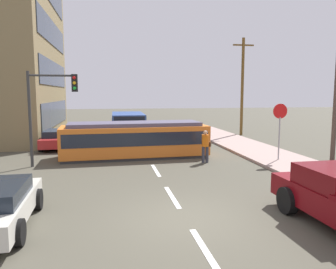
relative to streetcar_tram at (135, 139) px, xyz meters
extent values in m
plane|color=#4B483B|center=(0.67, 0.50, -1.01)|extent=(120.00, 120.00, 0.00)
cube|color=gray|center=(7.47, -3.50, -0.94)|extent=(3.20, 36.00, 0.14)
cube|color=silver|center=(0.67, -11.50, -1.01)|extent=(0.16, 2.40, 0.01)
cube|color=silver|center=(0.67, -7.50, -1.01)|extent=(0.16, 2.40, 0.01)
cube|color=silver|center=(0.67, -3.50, -1.01)|extent=(0.16, 2.40, 0.01)
cube|color=silver|center=(0.67, 6.00, -1.01)|extent=(0.16, 2.40, 0.01)
cube|color=silver|center=(0.67, 12.00, -1.01)|extent=(0.16, 2.40, 0.01)
cube|color=#2D3847|center=(-5.69, 10.15, 0.91)|extent=(0.06, 12.22, 1.92)
cube|color=#2D3847|center=(-5.69, 10.15, 4.11)|extent=(0.06, 12.22, 1.92)
cube|color=#2D3847|center=(-5.69, 10.15, 7.31)|extent=(0.06, 12.22, 1.92)
cube|color=orange|center=(0.00, 0.00, -0.06)|extent=(8.09, 2.83, 1.61)
cube|color=#2D2D2D|center=(0.00, 0.00, -0.94)|extent=(7.93, 2.70, 0.15)
cube|color=#4E4A61|center=(0.00, 0.00, 0.85)|extent=(7.28, 2.42, 0.20)
cube|color=#1E232D|center=(0.00, 0.00, 0.14)|extent=(7.78, 2.86, 0.71)
cube|color=navy|center=(0.12, 8.70, 0.11)|extent=(2.58, 5.60, 1.65)
cube|color=black|center=(0.08, 5.96, 0.36)|extent=(2.25, 0.15, 0.99)
cube|color=black|center=(0.12, 8.70, 0.41)|extent=(2.61, 4.77, 0.66)
cylinder|color=black|center=(0.09, 6.92, -0.56)|extent=(2.56, 0.94, 0.90)
cylinder|color=black|center=(0.14, 10.48, -0.56)|extent=(2.56, 0.94, 0.90)
cylinder|color=#34343D|center=(3.31, -2.23, -0.59)|extent=(0.16, 0.16, 0.85)
cylinder|color=#34343D|center=(3.51, -2.23, -0.59)|extent=(0.16, 0.16, 0.85)
cylinder|color=orange|center=(3.41, -2.23, 0.14)|extent=(0.36, 0.36, 0.60)
sphere|color=tan|center=(3.41, -2.23, 0.55)|extent=(0.22, 0.22, 0.22)
cube|color=#4E301D|center=(3.63, -2.18, -0.06)|extent=(0.19, 0.22, 0.24)
cylinder|color=black|center=(3.72, -9.64, -0.61)|extent=(0.29, 0.81, 0.80)
cylinder|color=black|center=(-3.59, -7.97, -0.69)|extent=(0.24, 0.65, 0.64)
cylinder|color=black|center=(-3.53, -10.45, -0.69)|extent=(0.24, 0.65, 0.64)
cube|color=#A72323|center=(-4.59, 4.00, -0.50)|extent=(1.96, 4.34, 0.55)
cube|color=black|center=(-4.59, 3.85, -0.02)|extent=(1.78, 2.40, 0.40)
cylinder|color=black|center=(-5.51, 5.31, -0.69)|extent=(0.23, 0.64, 0.64)
cylinder|color=black|center=(-3.62, 5.28, -0.69)|extent=(0.23, 0.64, 0.64)
cylinder|color=black|center=(-5.55, 2.72, -0.69)|extent=(0.23, 0.64, 0.64)
cylinder|color=black|center=(-3.66, 2.69, -0.69)|extent=(0.23, 0.64, 0.64)
cylinder|color=gray|center=(7.18, -2.75, 0.23)|extent=(0.07, 0.07, 2.20)
cylinder|color=red|center=(7.18, -2.75, 1.63)|extent=(0.76, 0.04, 0.76)
cylinder|color=#333333|center=(-5.11, -1.65, 1.28)|extent=(0.14, 0.14, 4.58)
cylinder|color=#333333|center=(-4.05, -1.65, 3.37)|extent=(2.12, 0.10, 0.10)
cube|color=black|center=(-3.00, -1.65, 3.02)|extent=(0.28, 0.24, 0.84)
sphere|color=red|center=(-3.00, -1.78, 3.27)|extent=(0.16, 0.16, 0.16)
sphere|color=gold|center=(-3.00, -1.78, 3.02)|extent=(0.16, 0.16, 0.16)
sphere|color=green|center=(-3.00, -1.78, 2.77)|extent=(0.16, 0.16, 0.16)
cylinder|color=brown|center=(9.72, 8.25, 3.05)|extent=(0.24, 0.24, 8.13)
cube|color=brown|center=(9.72, 8.25, 6.52)|extent=(1.80, 0.12, 0.12)
camera|label=1|loc=(-1.40, -18.26, 2.51)|focal=35.28mm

